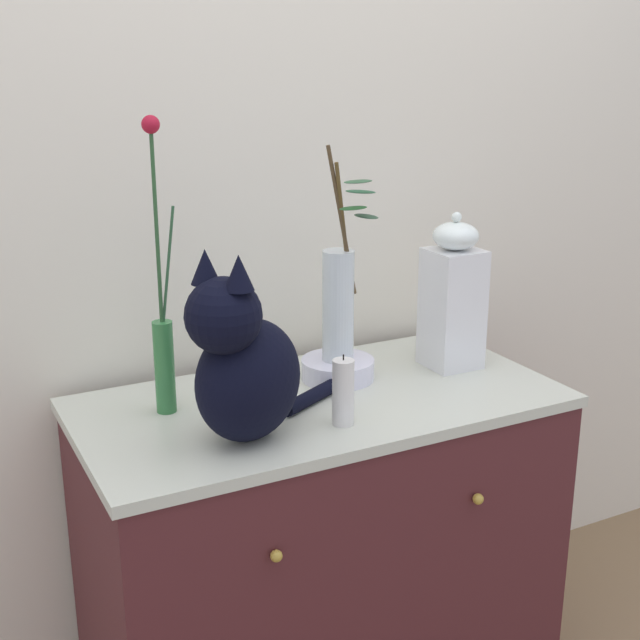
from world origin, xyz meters
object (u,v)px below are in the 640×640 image
cat_sitting (243,364)px  candle_pillar (343,392)px  sideboard (320,555)px  bowl_porcelain (338,369)px  vase_slim_green (163,334)px  jar_lidded_porcelain (453,297)px  vase_glass_clear (339,299)px

cat_sitting → candle_pillar: 0.23m
sideboard → bowl_porcelain: 0.44m
sideboard → bowl_porcelain: (0.09, 0.08, 0.42)m
sideboard → candle_pillar: 0.49m
vase_slim_green → candle_pillar: vase_slim_green is taller
cat_sitting → jar_lidded_porcelain: size_ratio=1.09×
sideboard → candle_pillar: size_ratio=7.07×
bowl_porcelain → candle_pillar: 0.26m
bowl_porcelain → vase_glass_clear: bearing=-77.8°
sideboard → candle_pillar: bearing=-99.0°
cat_sitting → jar_lidded_porcelain: 0.63m
candle_pillar → vase_slim_green: bearing=142.7°
sideboard → bowl_porcelain: bowl_porcelain is taller
vase_slim_green → vase_glass_clear: (0.42, -0.00, 0.02)m
vase_glass_clear → candle_pillar: vase_glass_clear is taller
cat_sitting → jar_lidded_porcelain: bearing=15.2°
sideboard → jar_lidded_porcelain: 0.69m
bowl_porcelain → candle_pillar: (-0.11, -0.23, 0.05)m
sideboard → cat_sitting: cat_sitting is taller
vase_glass_clear → candle_pillar: (-0.11, -0.23, -0.12)m
sideboard → vase_glass_clear: (0.09, 0.08, 0.60)m
vase_slim_green → bowl_porcelain: (0.42, 0.00, -0.15)m
sideboard → vase_slim_green: (-0.33, 0.08, 0.57)m
vase_slim_green → jar_lidded_porcelain: size_ratio=1.63×
vase_glass_clear → sideboard: bearing=-138.3°
vase_slim_green → candle_pillar: (0.30, -0.23, -0.10)m
vase_slim_green → cat_sitting: bearing=-65.8°
cat_sitting → vase_slim_green: size_ratio=0.67×
vase_slim_green → candle_pillar: size_ratio=4.08×
sideboard → vase_glass_clear: bearing=41.7°
cat_sitting → sideboard: bearing=28.7°
bowl_porcelain → vase_glass_clear: size_ratio=0.34×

